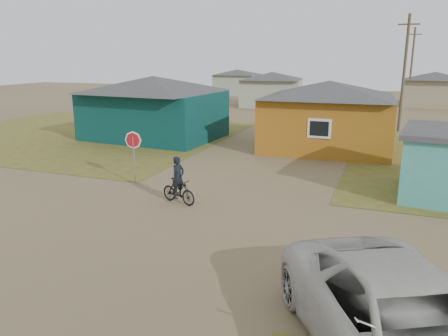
{
  "coord_description": "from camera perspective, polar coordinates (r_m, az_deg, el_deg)",
  "views": [
    {
      "loc": [
        5.73,
        -11.36,
        5.28
      ],
      "look_at": [
        0.31,
        3.0,
        1.3
      ],
      "focal_mm": 35.0,
      "sensor_mm": 36.0,
      "label": 1
    }
  ],
  "objects": [
    {
      "name": "ground",
      "position": [
        13.77,
        -5.68,
        -8.08
      ],
      "size": [
        120.0,
        120.0,
        0.0
      ],
      "primitive_type": "plane",
      "color": "#786445"
    },
    {
      "name": "grass_nw",
      "position": [
        31.78,
        -18.12,
        4.26
      ],
      "size": [
        20.0,
        18.0,
        0.0
      ],
      "primitive_type": "cube",
      "color": "olive",
      "rests_on": "ground"
    },
    {
      "name": "house_teal",
      "position": [
        28.82,
        -9.14,
        7.93
      ],
      "size": [
        8.93,
        7.08,
        4.0
      ],
      "color": "#093230",
      "rests_on": "ground"
    },
    {
      "name": "house_yellow",
      "position": [
        25.77,
        13.41,
        6.84
      ],
      "size": [
        7.72,
        6.76,
        3.9
      ],
      "color": "#9A5E17",
      "rests_on": "ground"
    },
    {
      "name": "house_pale_west",
      "position": [
        46.97,
        6.27,
        10.27
      ],
      "size": [
        7.04,
        6.15,
        3.6
      ],
      "color": "gray",
      "rests_on": "ground"
    },
    {
      "name": "house_beige_east",
      "position": [
        51.65,
        25.74,
        9.32
      ],
      "size": [
        6.95,
        6.05,
        3.6
      ],
      "color": "gray",
      "rests_on": "ground"
    },
    {
      "name": "house_pale_north",
      "position": [
        60.76,
        1.73,
        11.19
      ],
      "size": [
        6.28,
        5.81,
        3.4
      ],
      "color": "gray",
      "rests_on": "ground"
    },
    {
      "name": "utility_pole_near",
      "position": [
        33.38,
        22.47,
        11.5
      ],
      "size": [
        1.4,
        0.2,
        8.0
      ],
      "color": "brown",
      "rests_on": "ground"
    },
    {
      "name": "utility_pole_far",
      "position": [
        49.4,
        23.27,
        12.06
      ],
      "size": [
        1.4,
        0.2,
        8.0
      ],
      "color": "brown",
      "rests_on": "ground"
    },
    {
      "name": "stop_sign",
      "position": [
        18.42,
        -11.76,
        2.94
      ],
      "size": [
        0.72,
        0.26,
        2.26
      ],
      "color": "gray",
      "rests_on": "ground"
    },
    {
      "name": "cyclist",
      "position": [
        15.98,
        -5.98,
        -2.43
      ],
      "size": [
        1.61,
        0.87,
        1.75
      ],
      "color": "black",
      "rests_on": "ground"
    },
    {
      "name": "vehicle",
      "position": [
        8.29,
        23.02,
        -18.79
      ],
      "size": [
        5.58,
        6.95,
        1.76
      ],
      "primitive_type": "imported",
      "rotation": [
        0.0,
        0.0,
        0.5
      ],
      "color": "beige",
      "rests_on": "ground"
    }
  ]
}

